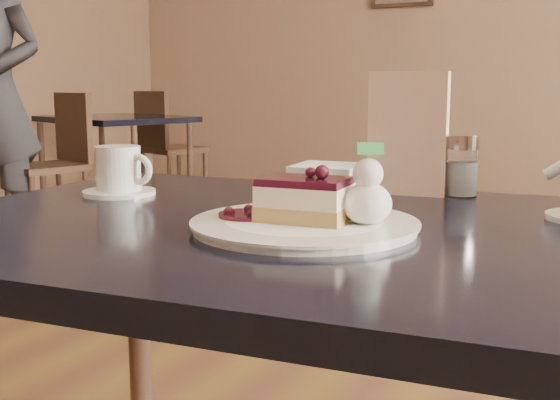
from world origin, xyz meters
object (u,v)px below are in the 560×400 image
at_px(dessert_plate, 305,226).
at_px(bg_table_far_left, 119,209).
at_px(cheesecake_slice, 305,200).
at_px(coffee_set, 120,173).
at_px(main_table, 316,276).

distance_m(dessert_plate, bg_table_far_left, 4.00).
distance_m(cheesecake_slice, bg_table_far_left, 4.01).
height_order(dessert_plate, cheesecake_slice, cheesecake_slice).
distance_m(cheesecake_slice, coffee_set, 0.42).
relative_size(main_table, dessert_plate, 4.14).
bearing_deg(cheesecake_slice, coffee_set, 158.46).
bearing_deg(dessert_plate, coffee_set, 163.24).
distance_m(dessert_plate, cheesecake_slice, 0.03).
relative_size(dessert_plate, bg_table_far_left, 0.17).
relative_size(dessert_plate, cheesecake_slice, 2.41).
bearing_deg(dessert_plate, bg_table_far_left, 133.67).
height_order(cheesecake_slice, coffee_set, coffee_set).
bearing_deg(bg_table_far_left, dessert_plate, -28.28).
distance_m(main_table, bg_table_far_left, 3.95).
relative_size(cheesecake_slice, bg_table_far_left, 0.07).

